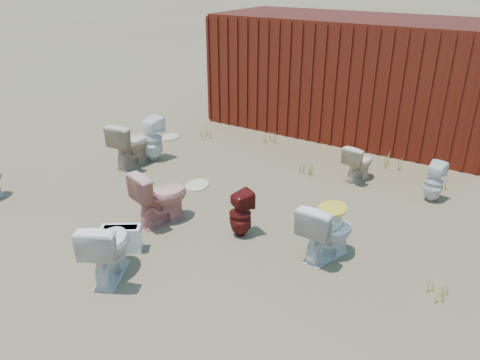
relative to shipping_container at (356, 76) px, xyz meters
The scene contains 21 objects.
ground 5.34m from the shipping_container, 90.00° to the right, with size 100.00×100.00×0.00m, color brown.
shipping_container is the anchor object (origin of this frame).
toilet_front_pink 5.51m from the shipping_container, 98.64° to the right, with size 0.45×0.80×0.81m, color tan.
toilet_front_c 6.78m from the shipping_container, 94.07° to the right, with size 0.44×0.78×0.79m, color white.
toilet_front_maroon 5.19m from the shipping_container, 86.30° to the right, with size 0.30×0.30×0.66m, color #5E1210.
toilet_front_e 5.24m from the shipping_container, 73.69° to the right, with size 0.43×0.76×0.78m, color white.
toilet_back_a 4.55m from the shipping_container, 124.06° to the right, with size 0.38×0.38×0.84m, color white.
toilet_back_beige_left 4.96m from the shipping_container, 122.79° to the right, with size 0.47×0.82×0.84m, color #C8B292.
toilet_back_beige_right 2.86m from the shipping_container, 67.16° to the right, with size 0.36×0.63×0.64m, color beige.
toilet_back_yellowlid 5.23m from the shipping_container, 72.58° to the right, with size 0.37×0.66×0.67m, color white.
toilet_back_e 3.61m from the shipping_container, 48.82° to the right, with size 0.29×0.29×0.64m, color white.
yellow_lid 5.19m from the shipping_container, 72.58° to the right, with size 0.34×0.42×0.03m, color gold.
loose_tank 6.38m from the shipping_container, 96.86° to the right, with size 0.50×0.20×0.35m, color white.
loose_lid_near 4.50m from the shipping_container, 104.94° to the right, with size 0.38×0.49×0.02m, color beige.
loose_lid_far 4.18m from the shipping_container, 139.52° to the right, with size 0.36×0.47×0.02m, color #C5AC8E.
weed_clump_a 3.50m from the shipping_container, 138.22° to the right, with size 0.36×0.36×0.28m, color #A18F40.
weed_clump_b 2.90m from the shipping_container, 85.02° to the right, with size 0.32×0.32×0.25m, color #A18F40.
weed_clump_c 3.41m from the shipping_container, 45.37° to the right, with size 0.36×0.36×0.29m, color #A18F40.
weed_clump_d 2.32m from the shipping_container, 123.74° to the right, with size 0.30×0.30×0.23m, color #A18F40.
weed_clump_e 2.46m from the shipping_container, 49.52° to the right, with size 0.34×0.34×0.33m, color #A18F40.
weed_clump_f 5.90m from the shipping_container, 60.56° to the right, with size 0.28×0.28×0.21m, color #A18F40.
Camera 1 is at (3.28, -4.55, 3.40)m, focal length 35.00 mm.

